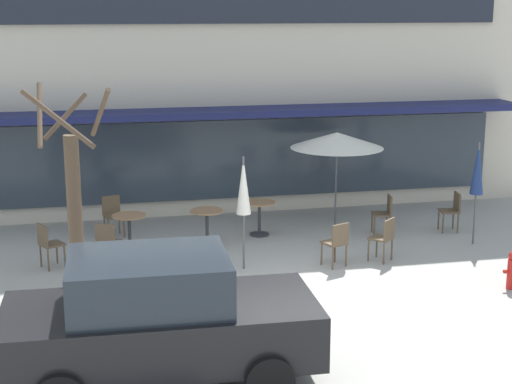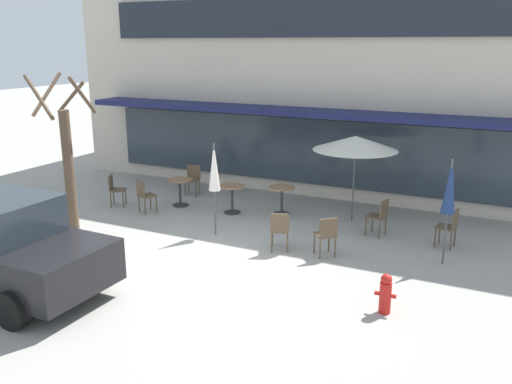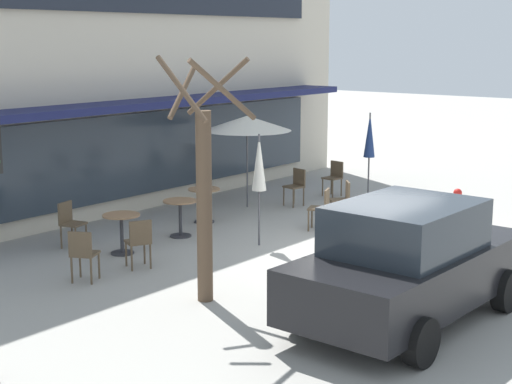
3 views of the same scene
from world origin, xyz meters
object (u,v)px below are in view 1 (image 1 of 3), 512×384
(cafe_chair_0, at_px, (108,241))
(cafe_chair_3, at_px, (452,209))
(cafe_chair_6, at_px, (384,236))
(cafe_chair_5, at_px, (113,213))
(patio_umbrella_green_folded, at_px, (478,169))
(patio_umbrella_corner_open, at_px, (243,187))
(cafe_chair_2, at_px, (385,212))
(cafe_chair_4, at_px, (48,242))
(cafe_table_near_wall, at_px, (259,213))
(patio_umbrella_cream_folded, at_px, (337,140))
(street_tree, at_px, (74,207))
(parked_sedan, at_px, (158,318))
(cafe_chair_1, at_px, (337,241))
(cafe_table_streetside, at_px, (207,221))
(cafe_table_by_tree, at_px, (129,226))

(cafe_chair_0, height_order, cafe_chair_3, same)
(cafe_chair_6, bearing_deg, cafe_chair_5, 150.48)
(patio_umbrella_green_folded, xyz_separation_m, patio_umbrella_corner_open, (-5.10, -0.54, 0.00))
(cafe_chair_5, xyz_separation_m, cafe_chair_6, (5.19, -2.94, 0.00))
(cafe_chair_2, bearing_deg, cafe_chair_3, -2.63)
(cafe_chair_0, relative_size, cafe_chair_4, 1.00)
(cafe_table_near_wall, xyz_separation_m, patio_umbrella_cream_folded, (1.84, 0.27, 1.51))
(cafe_chair_2, relative_size, cafe_chair_5, 1.00)
(street_tree, bearing_deg, cafe_chair_6, 11.77)
(cafe_chair_0, distance_m, cafe_chair_3, 7.68)
(patio_umbrella_corner_open, xyz_separation_m, parked_sedan, (-2.02, -4.27, -0.75))
(cafe_chair_1, relative_size, parked_sedan, 0.21)
(cafe_table_streetside, bearing_deg, cafe_chair_6, -29.47)
(cafe_chair_5, relative_size, parked_sedan, 0.21)
(cafe_table_streetside, relative_size, cafe_table_by_tree, 1.00)
(cafe_table_streetside, xyz_separation_m, cafe_chair_4, (-3.22, -0.87, 0.01))
(cafe_chair_1, bearing_deg, parked_sedan, -133.58)
(cafe_table_near_wall, height_order, cafe_chair_0, cafe_chair_0)
(cafe_table_streetside, height_order, cafe_chair_4, cafe_chair_4)
(cafe_chair_2, bearing_deg, cafe_chair_6, -111.49)
(cafe_chair_0, xyz_separation_m, cafe_chair_3, (7.63, 0.88, 0.00))
(patio_umbrella_green_folded, relative_size, cafe_chair_6, 2.47)
(patio_umbrella_cream_folded, relative_size, street_tree, 0.59)
(patio_umbrella_cream_folded, height_order, cafe_chair_3, patio_umbrella_cream_folded)
(patio_umbrella_green_folded, bearing_deg, cafe_table_streetside, 168.39)
(cafe_table_streetside, xyz_separation_m, cafe_chair_0, (-2.10, -1.02, 0.01))
(cafe_chair_4, distance_m, cafe_chair_6, 6.55)
(cafe_table_near_wall, relative_size, cafe_chair_6, 0.85)
(cafe_chair_3, relative_size, cafe_chair_4, 1.00)
(cafe_chair_1, relative_size, cafe_chair_4, 1.00)
(cafe_table_streetside, bearing_deg, cafe_chair_4, -164.82)
(patio_umbrella_cream_folded, bearing_deg, patio_umbrella_corner_open, -137.22)
(cafe_chair_4, height_order, street_tree, street_tree)
(patio_umbrella_cream_folded, bearing_deg, cafe_table_near_wall, -171.64)
(cafe_chair_1, xyz_separation_m, cafe_chair_6, (1.02, 0.12, 0.00))
(patio_umbrella_corner_open, distance_m, cafe_chair_5, 3.83)
(cafe_chair_1, bearing_deg, cafe_table_by_tree, 153.60)
(cafe_chair_5, bearing_deg, cafe_chair_1, -36.29)
(patio_umbrella_cream_folded, distance_m, cafe_chair_0, 5.67)
(cafe_table_near_wall, xyz_separation_m, cafe_chair_6, (2.02, -2.31, 0.01))
(cafe_chair_0, height_order, cafe_chair_6, same)
(cafe_table_by_tree, xyz_separation_m, patio_umbrella_corner_open, (2.09, -1.64, 1.11))
(cafe_table_streetside, height_order, cafe_chair_1, cafe_chair_1)
(cafe_table_streetside, xyz_separation_m, cafe_chair_1, (2.24, -1.96, 0.01))
(cafe_chair_4, distance_m, cafe_chair_5, 2.36)
(cafe_chair_5, bearing_deg, cafe_chair_6, -29.52)
(patio_umbrella_corner_open, xyz_separation_m, cafe_chair_0, (-2.56, 0.67, -1.10))
(cafe_table_streetside, distance_m, parked_sedan, 6.17)
(cafe_table_by_tree, relative_size, cafe_chair_6, 0.85)
(patio_umbrella_corner_open, relative_size, parked_sedan, 0.52)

